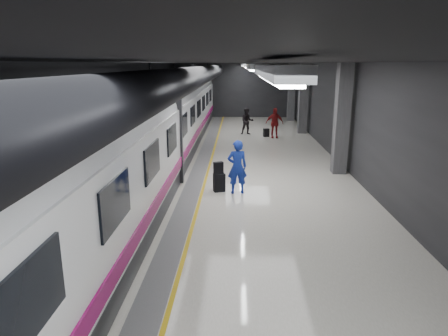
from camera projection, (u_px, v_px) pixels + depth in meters
ground at (229, 185)px, 15.06m from camera, size 40.00×40.00×0.00m
platform_hall at (222, 89)px, 15.10m from camera, size 10.02×40.02×4.51m
train at (141, 131)px, 14.65m from camera, size 3.05×38.00×4.05m
traveler_main at (237, 167)px, 13.95m from camera, size 0.77×0.57×1.91m
suitcase_main at (219, 183)px, 14.29m from camera, size 0.46×0.36×0.66m
shoulder_bag at (218, 168)px, 14.12m from camera, size 0.37×0.29×0.44m
traveler_far_a at (247, 121)px, 25.69m from camera, size 0.90×0.73×1.71m
traveler_far_b at (274, 123)px, 24.51m from camera, size 1.10×0.50×1.84m
suitcase_far at (266, 133)px, 25.05m from camera, size 0.40×0.32×0.51m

